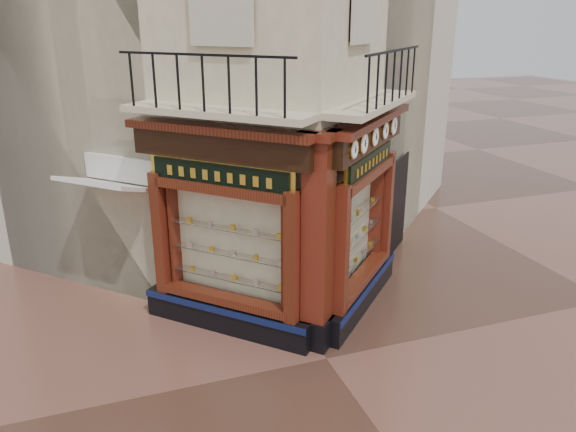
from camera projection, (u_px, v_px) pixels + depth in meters
name	position (u px, v px, depth m)	size (l,w,h in m)	color
ground	(327.00, 359.00, 9.93)	(80.00, 80.00, 0.00)	#452B20
main_building	(231.00, 4.00, 13.39)	(8.00, 8.00, 12.00)	beige
neighbour_left	(119.00, 25.00, 14.99)	(8.00, 8.00, 11.00)	beige
neighbour_right	(293.00, 24.00, 16.53)	(8.00, 8.00, 11.00)	beige
shopfront_left	(224.00, 234.00, 10.22)	(2.86, 2.86, 3.98)	black
shopfront_right	(363.00, 217.00, 11.10)	(2.86, 2.86, 3.98)	black
corner_pilaster	(318.00, 247.00, 9.72)	(0.85, 0.85, 3.98)	black
balcony	(299.00, 107.00, 9.84)	(5.94, 2.97, 1.03)	beige
clock_a	(354.00, 149.00, 9.37)	(0.27, 0.27, 0.34)	#BD8F3F
clock_b	(363.00, 143.00, 9.81)	(0.31, 0.31, 0.38)	#BD8F3F
clock_c	(375.00, 137.00, 10.36)	(0.30, 0.30, 0.37)	#BD8F3F
clock_d	(385.00, 131.00, 10.92)	(0.28, 0.28, 0.35)	#BD8F3F
clock_e	(393.00, 125.00, 11.44)	(0.32, 0.32, 0.40)	#BD8F3F
awning	(119.00, 307.00, 11.69)	(1.72, 1.03, 0.08)	silver
signboard_left	(219.00, 175.00, 9.78)	(2.12, 2.12, 0.57)	gold
signboard_right	(370.00, 162.00, 10.69)	(1.89, 1.89, 0.51)	gold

